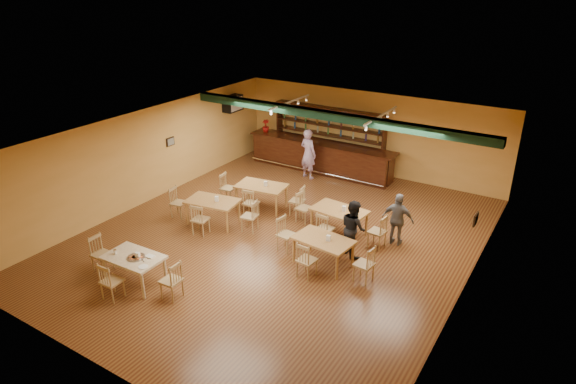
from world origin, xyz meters
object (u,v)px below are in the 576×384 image
Objects in this scene: dining_table_b at (339,222)px; dining_table_d at (323,252)px; near_table at (135,270)px; dining_table_c at (213,212)px; patron_bar at (308,154)px; dining_table_a at (262,196)px; bar_counter at (320,157)px; patron_right_a at (353,228)px.

dining_table_d is (0.40, -1.68, -0.01)m from dining_table_b.
near_table is at bearing -116.64° from dining_table_b.
patron_bar reaches higher than dining_table_c.
dining_table_a is at bearing 155.23° from dining_table_d.
dining_table_b is 1.10× the size of near_table.
dining_table_c is 3.84m from dining_table_d.
near_table is 8.05m from patron_bar.
dining_table_c is (-0.62, -5.45, -0.19)m from bar_counter.
dining_table_a is at bearing 179.87° from dining_table_b.
dining_table_b is 0.99× the size of patron_right_a.
patron_bar is 1.19× the size of patron_right_a.
dining_table_a reaches higher than dining_table_b.
dining_table_d is at bearing -71.42° from dining_table_b.
patron_right_a is (3.79, 3.98, 0.40)m from near_table.
patron_right_a is (3.66, -4.05, -0.14)m from patron_bar.
dining_table_a is 1.11× the size of near_table.
dining_table_b reaches higher than dining_table_d.
patron_bar is (-3.26, 4.93, 0.54)m from dining_table_d.
dining_table_c is at bearing -96.52° from bar_counter.
patron_bar is at bearing 129.81° from dining_table_d.
patron_right_a reaches higher than bar_counter.
dining_table_d is 1.05m from patron_right_a.
bar_counter is 5.49m from dining_table_c.
bar_counter is 3.18× the size of patron_bar.
bar_counter is 3.78× the size of dining_table_a.
dining_table_d is at bearing -14.16° from dining_table_c.
bar_counter is at bearing 87.26° from near_table.
patron_bar is 5.46m from patron_right_a.
dining_table_b is 1.73m from dining_table_d.
patron_bar is (-0.05, -0.83, 0.34)m from bar_counter.
dining_table_c is 1.02× the size of dining_table_d.
near_table is at bearing -91.13° from bar_counter.
bar_counter is 4.20× the size of near_table.
dining_table_b is at bearing -55.38° from bar_counter.
dining_table_c is 0.98× the size of patron_right_a.
dining_table_b is 1.01× the size of dining_table_c.
patron_right_a reaches higher than dining_table_a.
bar_counter is at bearing -81.27° from patron_bar.
dining_table_d is 0.96× the size of patron_right_a.
patron_right_a is (0.80, -0.80, 0.39)m from dining_table_b.
bar_counter is at bearing 81.37° from dining_table_a.
dining_table_c is 4.69m from patron_bar.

